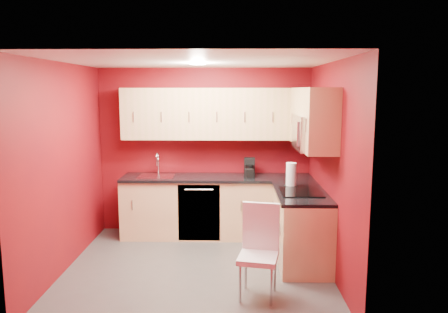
{
  "coord_description": "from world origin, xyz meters",
  "views": [
    {
      "loc": [
        0.43,
        -5.11,
        2.17
      ],
      "look_at": [
        0.31,
        0.55,
        1.31
      ],
      "focal_mm": 35.0,
      "sensor_mm": 36.0,
      "label": 1
    }
  ],
  "objects_px": {
    "coffee_maker": "(249,167)",
    "napkin_holder": "(249,173)",
    "sink": "(156,174)",
    "paper_towel": "(291,175)",
    "microwave": "(312,132)",
    "dining_chair": "(258,252)"
  },
  "relations": [
    {
      "from": "microwave",
      "to": "sink",
      "type": "bearing_deg",
      "value": 154.4
    },
    {
      "from": "sink",
      "to": "dining_chair",
      "type": "height_order",
      "value": "sink"
    },
    {
      "from": "microwave",
      "to": "coffee_maker",
      "type": "height_order",
      "value": "microwave"
    },
    {
      "from": "sink",
      "to": "napkin_holder",
      "type": "xyz_separation_m",
      "value": [
        1.37,
        -0.09,
        0.03
      ]
    },
    {
      "from": "coffee_maker",
      "to": "dining_chair",
      "type": "bearing_deg",
      "value": -85.1
    },
    {
      "from": "coffee_maker",
      "to": "dining_chair",
      "type": "relative_size",
      "value": 0.27
    },
    {
      "from": "sink",
      "to": "coffee_maker",
      "type": "xyz_separation_m",
      "value": [
        1.38,
        0.04,
        0.1
      ]
    },
    {
      "from": "coffee_maker",
      "to": "paper_towel",
      "type": "distance_m",
      "value": 0.88
    },
    {
      "from": "coffee_maker",
      "to": "napkin_holder",
      "type": "xyz_separation_m",
      "value": [
        -0.01,
        -0.13,
        -0.07
      ]
    },
    {
      "from": "coffee_maker",
      "to": "napkin_holder",
      "type": "height_order",
      "value": "coffee_maker"
    },
    {
      "from": "coffee_maker",
      "to": "dining_chair",
      "type": "xyz_separation_m",
      "value": [
        0.02,
        -2.0,
        -0.55
      ]
    },
    {
      "from": "napkin_holder",
      "to": "paper_towel",
      "type": "distance_m",
      "value": 0.79
    },
    {
      "from": "napkin_holder",
      "to": "dining_chair",
      "type": "bearing_deg",
      "value": -89.04
    },
    {
      "from": "coffee_maker",
      "to": "paper_towel",
      "type": "height_order",
      "value": "paper_towel"
    },
    {
      "from": "microwave",
      "to": "paper_towel",
      "type": "relative_size",
      "value": 2.42
    },
    {
      "from": "paper_towel",
      "to": "microwave",
      "type": "bearing_deg",
      "value": -60.66
    },
    {
      "from": "napkin_holder",
      "to": "sink",
      "type": "bearing_deg",
      "value": 176.31
    },
    {
      "from": "sink",
      "to": "paper_towel",
      "type": "bearing_deg",
      "value": -19.12
    },
    {
      "from": "coffee_maker",
      "to": "sink",
      "type": "bearing_deg",
      "value": -173.98
    },
    {
      "from": "dining_chair",
      "to": "napkin_holder",
      "type": "bearing_deg",
      "value": 102.56
    },
    {
      "from": "napkin_holder",
      "to": "paper_towel",
      "type": "bearing_deg",
      "value": -47.02
    },
    {
      "from": "coffee_maker",
      "to": "paper_towel",
      "type": "relative_size",
      "value": 0.84
    }
  ]
}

